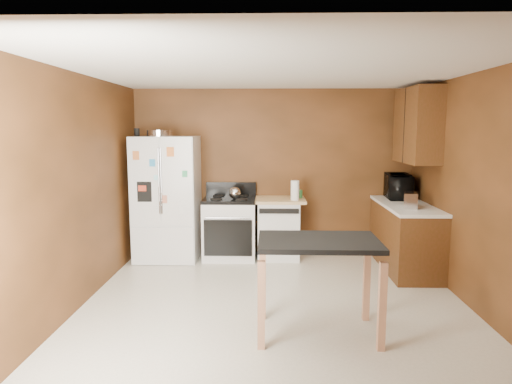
{
  "coord_description": "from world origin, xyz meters",
  "views": [
    {
      "loc": [
        -0.08,
        -4.68,
        1.92
      ],
      "look_at": [
        -0.22,
        0.85,
        1.14
      ],
      "focal_mm": 32.0,
      "sensor_mm": 36.0,
      "label": 1
    }
  ],
  "objects_px": {
    "pen_cup": "(137,132)",
    "island": "(318,255)",
    "green_canister": "(299,194)",
    "refrigerator": "(167,198)",
    "paper_towel": "(295,190)",
    "toaster": "(411,200)",
    "gas_range": "(230,227)",
    "roasting_pan": "(160,133)",
    "dishwasher": "(278,228)",
    "microwave": "(398,187)",
    "kettle": "(235,193)"
  },
  "relations": [
    {
      "from": "pen_cup",
      "to": "island",
      "type": "relative_size",
      "value": 0.1
    },
    {
      "from": "green_canister",
      "to": "refrigerator",
      "type": "xyz_separation_m",
      "value": [
        -1.93,
        -0.17,
        -0.05
      ]
    },
    {
      "from": "pen_cup",
      "to": "paper_towel",
      "type": "relative_size",
      "value": 0.41
    },
    {
      "from": "island",
      "to": "toaster",
      "type": "bearing_deg",
      "value": 51.88
    },
    {
      "from": "paper_towel",
      "to": "gas_range",
      "type": "height_order",
      "value": "paper_towel"
    },
    {
      "from": "green_canister",
      "to": "paper_towel",
      "type": "bearing_deg",
      "value": -107.88
    },
    {
      "from": "roasting_pan",
      "to": "toaster",
      "type": "relative_size",
      "value": 1.34
    },
    {
      "from": "paper_towel",
      "to": "dishwasher",
      "type": "relative_size",
      "value": 0.32
    },
    {
      "from": "green_canister",
      "to": "dishwasher",
      "type": "relative_size",
      "value": 0.13
    },
    {
      "from": "microwave",
      "to": "gas_range",
      "type": "bearing_deg",
      "value": 94.61
    },
    {
      "from": "roasting_pan",
      "to": "pen_cup",
      "type": "relative_size",
      "value": 3.12
    },
    {
      "from": "toaster",
      "to": "island",
      "type": "xyz_separation_m",
      "value": [
        -1.37,
        -1.75,
        -0.24
      ]
    },
    {
      "from": "toaster",
      "to": "green_canister",
      "type": "bearing_deg",
      "value": 163.17
    },
    {
      "from": "paper_towel",
      "to": "refrigerator",
      "type": "relative_size",
      "value": 0.16
    },
    {
      "from": "kettle",
      "to": "microwave",
      "type": "height_order",
      "value": "microwave"
    },
    {
      "from": "island",
      "to": "pen_cup",
      "type": "bearing_deg",
      "value": 134.18
    },
    {
      "from": "kettle",
      "to": "toaster",
      "type": "xyz_separation_m",
      "value": [
        2.32,
        -0.67,
        0.01
      ]
    },
    {
      "from": "green_canister",
      "to": "toaster",
      "type": "height_order",
      "value": "toaster"
    },
    {
      "from": "kettle",
      "to": "toaster",
      "type": "bearing_deg",
      "value": -16.13
    },
    {
      "from": "roasting_pan",
      "to": "island",
      "type": "distance_m",
      "value": 3.32
    },
    {
      "from": "paper_towel",
      "to": "island",
      "type": "xyz_separation_m",
      "value": [
        0.08,
        -2.4,
        -0.27
      ]
    },
    {
      "from": "green_canister",
      "to": "toaster",
      "type": "relative_size",
      "value": 0.43
    },
    {
      "from": "toaster",
      "to": "pen_cup",
      "type": "bearing_deg",
      "value": -174.52
    },
    {
      "from": "refrigerator",
      "to": "paper_towel",
      "type": "bearing_deg",
      "value": -1.51
    },
    {
      "from": "green_canister",
      "to": "gas_range",
      "type": "height_order",
      "value": "gas_range"
    },
    {
      "from": "green_canister",
      "to": "gas_range",
      "type": "bearing_deg",
      "value": -173.74
    },
    {
      "from": "refrigerator",
      "to": "dishwasher",
      "type": "height_order",
      "value": "refrigerator"
    },
    {
      "from": "green_canister",
      "to": "island",
      "type": "distance_m",
      "value": 2.63
    },
    {
      "from": "dishwasher",
      "to": "kettle",
      "type": "bearing_deg",
      "value": -169.61
    },
    {
      "from": "green_canister",
      "to": "refrigerator",
      "type": "relative_size",
      "value": 0.06
    },
    {
      "from": "kettle",
      "to": "refrigerator",
      "type": "bearing_deg",
      "value": 178.18
    },
    {
      "from": "microwave",
      "to": "pen_cup",
      "type": "bearing_deg",
      "value": 95.92
    },
    {
      "from": "refrigerator",
      "to": "gas_range",
      "type": "distance_m",
      "value": 1.01
    },
    {
      "from": "kettle",
      "to": "gas_range",
      "type": "height_order",
      "value": "gas_range"
    },
    {
      "from": "paper_towel",
      "to": "refrigerator",
      "type": "xyz_separation_m",
      "value": [
        -1.86,
        0.05,
        -0.13
      ]
    },
    {
      "from": "kettle",
      "to": "island",
      "type": "bearing_deg",
      "value": -68.63
    },
    {
      "from": "refrigerator",
      "to": "toaster",
      "type": "bearing_deg",
      "value": -11.96
    },
    {
      "from": "microwave",
      "to": "toaster",
      "type": "bearing_deg",
      "value": 179.32
    },
    {
      "from": "kettle",
      "to": "dishwasher",
      "type": "distance_m",
      "value": 0.84
    },
    {
      "from": "toaster",
      "to": "dishwasher",
      "type": "distance_m",
      "value": 1.93
    },
    {
      "from": "roasting_pan",
      "to": "kettle",
      "type": "distance_m",
      "value": 1.37
    },
    {
      "from": "paper_towel",
      "to": "toaster",
      "type": "distance_m",
      "value": 1.59
    },
    {
      "from": "toaster",
      "to": "island",
      "type": "bearing_deg",
      "value": -112.54
    },
    {
      "from": "pen_cup",
      "to": "gas_range",
      "type": "relative_size",
      "value": 0.11
    },
    {
      "from": "roasting_pan",
      "to": "gas_range",
      "type": "distance_m",
      "value": 1.7
    },
    {
      "from": "pen_cup",
      "to": "kettle",
      "type": "xyz_separation_m",
      "value": [
        1.39,
        0.01,
        -0.87
      ]
    },
    {
      "from": "paper_towel",
      "to": "microwave",
      "type": "distance_m",
      "value": 1.52
    },
    {
      "from": "refrigerator",
      "to": "roasting_pan",
      "type": "bearing_deg",
      "value": -150.28
    },
    {
      "from": "paper_towel",
      "to": "dishwasher",
      "type": "distance_m",
      "value": 0.64
    },
    {
      "from": "island",
      "to": "roasting_pan",
      "type": "bearing_deg",
      "value": 129.91
    }
  ]
}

